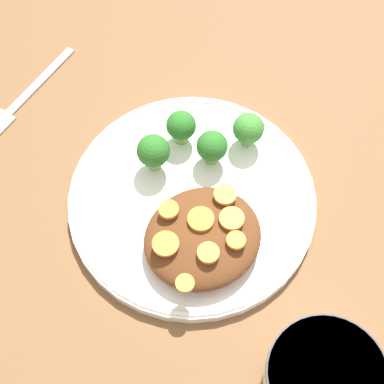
{
  "coord_description": "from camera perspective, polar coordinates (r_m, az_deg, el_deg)",
  "views": [
    {
      "loc": [
        0.18,
        0.27,
        0.64
      ],
      "look_at": [
        0.0,
        0.0,
        0.03
      ],
      "focal_mm": 60.0,
      "sensor_mm": 36.0,
      "label": 1
    }
  ],
  "objects": [
    {
      "name": "broccoli_floret_2",
      "position": [
        0.72,
        -0.97,
        5.84
      ],
      "size": [
        0.03,
        0.03,
        0.05
      ],
      "color": "#7FA85B",
      "rests_on": "plate"
    },
    {
      "name": "carrot_slice_4",
      "position": [
        0.67,
        2.96,
        -0.23
      ],
      "size": [
        0.02,
        0.02,
        0.0
      ],
      "primitive_type": "cylinder",
      "color": "orange",
      "rests_on": "stew_mound"
    },
    {
      "name": "broccoli_floret_1",
      "position": [
        0.71,
        1.8,
        4.03
      ],
      "size": [
        0.04,
        0.04,
        0.05
      ],
      "color": "#7FA85B",
      "rests_on": "plate"
    },
    {
      "name": "ground_plane",
      "position": [
        0.72,
        0.0,
        -1.07
      ],
      "size": [
        4.0,
        4.0,
        0.0
      ],
      "primitive_type": "plane",
      "color": "brown"
    },
    {
      "name": "carrot_slice_1",
      "position": [
        0.64,
        3.6,
        -4.52
      ],
      "size": [
        0.02,
        0.02,
        0.01
      ],
      "primitive_type": "cylinder",
      "color": "orange",
      "rests_on": "stew_mound"
    },
    {
      "name": "carrot_slice_2",
      "position": [
        0.66,
        -2.09,
        -1.58
      ],
      "size": [
        0.02,
        0.02,
        0.01
      ],
      "primitive_type": "cylinder",
      "color": "orange",
      "rests_on": "stew_mound"
    },
    {
      "name": "broccoli_floret_3",
      "position": [
        0.7,
        -3.45,
        3.6
      ],
      "size": [
        0.04,
        0.04,
        0.05
      ],
      "color": "#7FA85B",
      "rests_on": "plate"
    },
    {
      "name": "fork",
      "position": [
        0.81,
        -15.27,
        7.59
      ],
      "size": [
        0.16,
        0.08,
        0.01
      ],
      "rotation": [
        0.0,
        0.0,
        6.67
      ],
      "color": "#B8B8B8",
      "rests_on": "ground_plane"
    },
    {
      "name": "carrot_slice_6",
      "position": [
        0.66,
        3.55,
        -2.38
      ],
      "size": [
        0.03,
        0.03,
        0.01
      ],
      "primitive_type": "cylinder",
      "color": "orange",
      "rests_on": "stew_mound"
    },
    {
      "name": "broccoli_floret_0",
      "position": [
        0.72,
        5.03,
        5.61
      ],
      "size": [
        0.04,
        0.04,
        0.05
      ],
      "color": "#7FA85B",
      "rests_on": "plate"
    },
    {
      "name": "carrot_slice_5",
      "position": [
        0.63,
        -0.63,
        -8.12
      ],
      "size": [
        0.02,
        0.02,
        0.0
      ],
      "primitive_type": "cylinder",
      "color": "orange",
      "rests_on": "stew_mound"
    },
    {
      "name": "carrot_slice_3",
      "position": [
        0.65,
        0.79,
        -2.44
      ],
      "size": [
        0.03,
        0.03,
        0.01
      ],
      "primitive_type": "cylinder",
      "color": "orange",
      "rests_on": "stew_mound"
    },
    {
      "name": "dip_bowl",
      "position": [
        0.64,
        11.68,
        -15.96
      ],
      "size": [
        0.11,
        0.11,
        0.05
      ],
      "color": "white",
      "rests_on": "ground_plane"
    },
    {
      "name": "carrot_slice_0",
      "position": [
        0.64,
        -2.36,
        -4.63
      ],
      "size": [
        0.03,
        0.03,
        0.0
      ],
      "primitive_type": "cylinder",
      "color": "orange",
      "rests_on": "stew_mound"
    },
    {
      "name": "stew_mound",
      "position": [
        0.67,
        0.95,
        -4.09
      ],
      "size": [
        0.13,
        0.11,
        0.03
      ],
      "primitive_type": "ellipsoid",
      "color": "#5B3319",
      "rests_on": "plate"
    },
    {
      "name": "carrot_slice_7",
      "position": [
        0.64,
        1.45,
        -5.44
      ],
      "size": [
        0.02,
        0.02,
        0.01
      ],
      "primitive_type": "cylinder",
      "color": "orange",
      "rests_on": "stew_mound"
    },
    {
      "name": "plate",
      "position": [
        0.71,
        0.0,
        -0.74
      ],
      "size": [
        0.27,
        0.27,
        0.02
      ],
      "color": "white",
      "rests_on": "ground_plane"
    }
  ]
}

